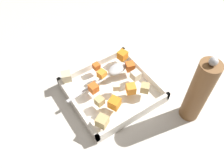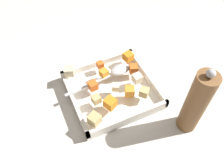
# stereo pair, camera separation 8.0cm
# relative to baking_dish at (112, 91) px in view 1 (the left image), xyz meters

# --- Properties ---
(ground_plane) EXTENTS (4.00, 4.00, 0.00)m
(ground_plane) POSITION_rel_baking_dish_xyz_m (-0.01, -0.02, -0.01)
(ground_plane) COLOR beige
(baking_dish) EXTENTS (0.29, 0.28, 0.04)m
(baking_dish) POSITION_rel_baking_dish_xyz_m (0.00, 0.00, 0.00)
(baking_dish) COLOR white
(baking_dish) RESTS_ON ground_plane
(carrot_chunk_center) EXTENTS (0.03, 0.03, 0.03)m
(carrot_chunk_center) POSITION_rel_baking_dish_xyz_m (0.06, -0.02, 0.04)
(carrot_chunk_center) COLOR orange
(carrot_chunk_center) RESTS_ON baking_dish
(carrot_chunk_under_handle) EXTENTS (0.04, 0.04, 0.03)m
(carrot_chunk_under_handle) POSITION_rel_baking_dish_xyz_m (-0.10, -0.03, 0.05)
(carrot_chunk_under_handle) COLOR orange
(carrot_chunk_under_handle) RESTS_ON baking_dish
(carrot_chunk_corner_ne) EXTENTS (0.02, 0.02, 0.02)m
(carrot_chunk_corner_ne) POSITION_rel_baking_dish_xyz_m (0.00, -0.10, 0.04)
(carrot_chunk_corner_ne) COLOR orange
(carrot_chunk_corner_ne) RESTS_ON baking_dish
(carrot_chunk_near_right) EXTENTS (0.04, 0.04, 0.03)m
(carrot_chunk_near_right) POSITION_rel_baking_dish_xyz_m (0.04, 0.07, 0.05)
(carrot_chunk_near_right) COLOR orange
(carrot_chunk_near_right) RESTS_ON baking_dish
(carrot_chunk_far_right) EXTENTS (0.04, 0.04, 0.03)m
(carrot_chunk_far_right) POSITION_rel_baking_dish_xyz_m (-0.04, 0.06, 0.05)
(carrot_chunk_far_right) COLOR orange
(carrot_chunk_far_right) RESTS_ON baking_dish
(carrot_chunk_corner_se) EXTENTS (0.03, 0.03, 0.03)m
(carrot_chunk_corner_se) POSITION_rel_baking_dish_xyz_m (0.01, -0.05, 0.04)
(carrot_chunk_corner_se) COLOR orange
(carrot_chunk_corner_se) RESTS_ON baking_dish
(carrot_chunk_rim_edge) EXTENTS (0.04, 0.04, 0.03)m
(carrot_chunk_rim_edge) POSITION_rel_baking_dish_xyz_m (-0.11, -0.09, 0.05)
(carrot_chunk_rim_edge) COLOR orange
(carrot_chunk_rim_edge) RESTS_ON baking_dish
(potato_chunk_front_center) EXTENTS (0.04, 0.04, 0.03)m
(potato_chunk_front_center) POSITION_rel_baking_dish_xyz_m (-0.08, 0.08, 0.04)
(potato_chunk_front_center) COLOR tan
(potato_chunk_front_center) RESTS_ON baking_dish
(potato_chunk_mid_right) EXTENTS (0.03, 0.03, 0.02)m
(potato_chunk_mid_right) POSITION_rel_baking_dish_xyz_m (-0.01, 0.02, 0.04)
(potato_chunk_mid_right) COLOR beige
(potato_chunk_mid_right) RESTS_ON baking_dish
(potato_chunk_near_left) EXTENTS (0.04, 0.04, 0.03)m
(potato_chunk_near_left) POSITION_rel_baking_dish_xyz_m (0.11, 0.11, 0.05)
(potato_chunk_near_left) COLOR tan
(potato_chunk_near_left) RESTS_ON baking_dish
(potato_chunk_corner_nw) EXTENTS (0.04, 0.04, 0.03)m
(potato_chunk_corner_nw) POSITION_rel_baking_dish_xyz_m (0.12, -0.11, 0.05)
(potato_chunk_corner_nw) COLOR beige
(potato_chunk_corner_nw) RESTS_ON baking_dish
(potato_chunk_corner_sw) EXTENTS (0.03, 0.03, 0.03)m
(potato_chunk_corner_sw) POSITION_rel_baking_dish_xyz_m (0.07, 0.04, 0.04)
(potato_chunk_corner_sw) COLOR tan
(potato_chunk_corner_sw) RESTS_ON baking_dish
(parsnip_chunk_mid_left) EXTENTS (0.03, 0.03, 0.03)m
(parsnip_chunk_mid_left) POSITION_rel_baking_dish_xyz_m (-0.09, 0.02, 0.05)
(parsnip_chunk_mid_left) COLOR silver
(parsnip_chunk_mid_left) RESTS_ON baking_dish
(serving_spoon) EXTENTS (0.26, 0.06, 0.02)m
(serving_spoon) POSITION_rel_baking_dish_xyz_m (-0.04, -0.05, 0.04)
(serving_spoon) COLOR silver
(serving_spoon) RESTS_ON baking_dish
(pepper_mill) EXTENTS (0.06, 0.06, 0.26)m
(pepper_mill) POSITION_rel_baking_dish_xyz_m (-0.17, 0.21, 0.11)
(pepper_mill) COLOR brown
(pepper_mill) RESTS_ON ground_plane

